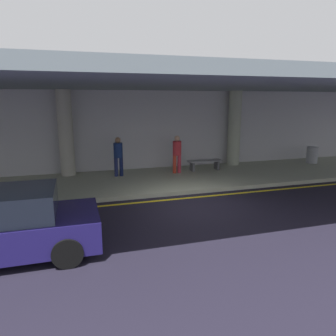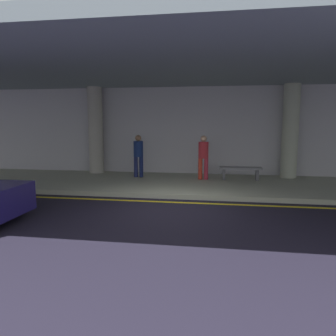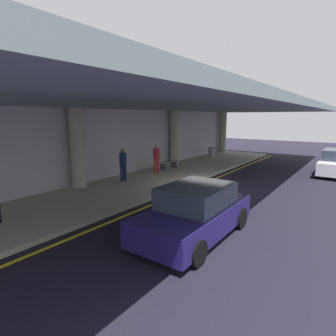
{
  "view_description": "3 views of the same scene",
  "coord_description": "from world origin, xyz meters",
  "px_view_note": "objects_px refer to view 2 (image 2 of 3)",
  "views": [
    {
      "loc": [
        -3.66,
        -9.25,
        3.38
      ],
      "look_at": [
        -0.22,
        2.22,
        0.76
      ],
      "focal_mm": 33.51,
      "sensor_mm": 36.0,
      "label": 1
    },
    {
      "loc": [
        1.27,
        -8.62,
        2.34
      ],
      "look_at": [
        -0.4,
        1.92,
        0.83
      ],
      "focal_mm": 34.84,
      "sensor_mm": 36.0,
      "label": 2
    },
    {
      "loc": [
        -11.77,
        -5.84,
        3.4
      ],
      "look_at": [
        -0.63,
        2.06,
        0.83
      ],
      "focal_mm": 29.27,
      "sensor_mm": 36.0,
      "label": 3
    }
  ],
  "objects_px": {
    "support_column_left_mid": "(96,131)",
    "person_waiting_for_ride": "(203,154)",
    "traveler_with_luggage": "(138,153)",
    "bench_metal": "(240,171)",
    "support_column_center": "(290,131)"
  },
  "relations": [
    {
      "from": "support_column_left_mid",
      "to": "person_waiting_for_ride",
      "type": "relative_size",
      "value": 2.17
    },
    {
      "from": "support_column_center",
      "to": "person_waiting_for_ride",
      "type": "height_order",
      "value": "support_column_center"
    },
    {
      "from": "traveler_with_luggage",
      "to": "bench_metal",
      "type": "xyz_separation_m",
      "value": [
        4.0,
        -0.01,
        -0.61
      ]
    },
    {
      "from": "traveler_with_luggage",
      "to": "bench_metal",
      "type": "distance_m",
      "value": 4.04
    },
    {
      "from": "traveler_with_luggage",
      "to": "person_waiting_for_ride",
      "type": "xyz_separation_m",
      "value": [
        2.59,
        -0.15,
        0.0
      ]
    },
    {
      "from": "person_waiting_for_ride",
      "to": "bench_metal",
      "type": "distance_m",
      "value": 1.54
    },
    {
      "from": "support_column_left_mid",
      "to": "person_waiting_for_ride",
      "type": "distance_m",
      "value": 4.85
    },
    {
      "from": "support_column_left_mid",
      "to": "traveler_with_luggage",
      "type": "height_order",
      "value": "support_column_left_mid"
    },
    {
      "from": "person_waiting_for_ride",
      "to": "bench_metal",
      "type": "xyz_separation_m",
      "value": [
        1.41,
        0.14,
        -0.61
      ]
    },
    {
      "from": "traveler_with_luggage",
      "to": "support_column_left_mid",
      "type": "bearing_deg",
      "value": -74.66
    },
    {
      "from": "support_column_center",
      "to": "support_column_left_mid",
      "type": "bearing_deg",
      "value": 180.0
    },
    {
      "from": "traveler_with_luggage",
      "to": "person_waiting_for_ride",
      "type": "bearing_deg",
      "value": 123.93
    },
    {
      "from": "support_column_left_mid",
      "to": "traveler_with_luggage",
      "type": "xyz_separation_m",
      "value": [
        2.09,
        -0.84,
        -0.86
      ]
    },
    {
      "from": "support_column_center",
      "to": "bench_metal",
      "type": "height_order",
      "value": "support_column_center"
    },
    {
      "from": "support_column_center",
      "to": "person_waiting_for_ride",
      "type": "xyz_separation_m",
      "value": [
        -3.33,
        -0.99,
        -0.86
      ]
    }
  ]
}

